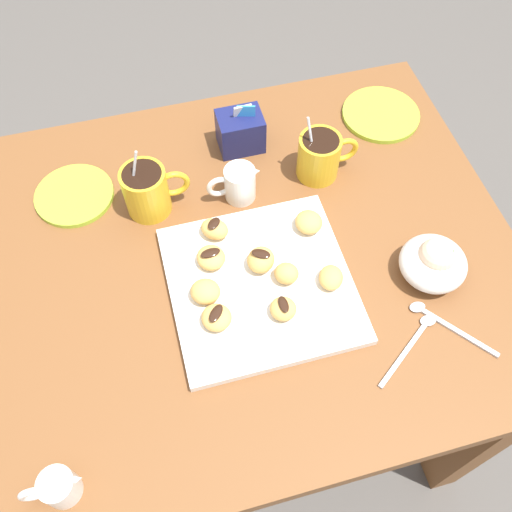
{
  "coord_description": "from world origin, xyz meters",
  "views": [
    {
      "loc": [
        -0.14,
        -0.54,
        1.62
      ],
      "look_at": [
        -0.0,
        -0.02,
        0.77
      ],
      "focal_mm": 39.65,
      "sensor_mm": 36.0,
      "label": 1
    }
  ],
  "objects_px": {
    "coffee_mug_mustard_right": "(320,155)",
    "ice_cream_bowl": "(434,262)",
    "beignet_4": "(217,318)",
    "sugar_caddy": "(240,131)",
    "saucer_lime_left": "(381,114)",
    "beignet_2": "(205,292)",
    "beignet_0": "(283,309)",
    "chocolate_sauce_pitcher": "(58,487)",
    "beignet_6": "(262,259)",
    "beignet_5": "(331,278)",
    "beignet_8": "(215,229)",
    "beignet_7": "(286,273)",
    "coffee_mug_mustard_left": "(147,190)",
    "cream_pitcher_white": "(239,183)",
    "beignet_1": "(211,258)",
    "beignet_3": "(309,222)",
    "pastry_plate_square": "(260,284)",
    "dining_table": "(255,289)"
  },
  "relations": [
    {
      "from": "beignet_5",
      "to": "beignet_7",
      "type": "bearing_deg",
      "value": 159.89
    },
    {
      "from": "coffee_mug_mustard_right",
      "to": "beignet_0",
      "type": "xyz_separation_m",
      "value": [
        -0.16,
        -0.29,
        -0.02
      ]
    },
    {
      "from": "beignet_6",
      "to": "beignet_8",
      "type": "bearing_deg",
      "value": 127.1
    },
    {
      "from": "dining_table",
      "to": "beignet_5",
      "type": "distance_m",
      "value": 0.23
    },
    {
      "from": "chocolate_sauce_pitcher",
      "to": "beignet_5",
      "type": "bearing_deg",
      "value": 24.76
    },
    {
      "from": "beignet_4",
      "to": "beignet_7",
      "type": "bearing_deg",
      "value": 20.15
    },
    {
      "from": "dining_table",
      "to": "beignet_3",
      "type": "height_order",
      "value": "beignet_3"
    },
    {
      "from": "beignet_6",
      "to": "beignet_7",
      "type": "xyz_separation_m",
      "value": [
        0.03,
        -0.04,
        -0.0
      ]
    },
    {
      "from": "chocolate_sauce_pitcher",
      "to": "beignet_6",
      "type": "bearing_deg",
      "value": 37.26
    },
    {
      "from": "beignet_2",
      "to": "beignet_8",
      "type": "height_order",
      "value": "beignet_2"
    },
    {
      "from": "beignet_4",
      "to": "beignet_8",
      "type": "bearing_deg",
      "value": 78.2
    },
    {
      "from": "beignet_5",
      "to": "beignet_7",
      "type": "xyz_separation_m",
      "value": [
        -0.07,
        0.03,
        0.0
      ]
    },
    {
      "from": "pastry_plate_square",
      "to": "coffee_mug_mustard_right",
      "type": "height_order",
      "value": "coffee_mug_mustard_right"
    },
    {
      "from": "pastry_plate_square",
      "to": "coffee_mug_mustard_left",
      "type": "height_order",
      "value": "coffee_mug_mustard_left"
    },
    {
      "from": "coffee_mug_mustard_left",
      "to": "sugar_caddy",
      "type": "height_order",
      "value": "coffee_mug_mustard_left"
    },
    {
      "from": "cream_pitcher_white",
      "to": "sugar_caddy",
      "type": "bearing_deg",
      "value": 74.53
    },
    {
      "from": "pastry_plate_square",
      "to": "beignet_7",
      "type": "distance_m",
      "value": 0.05
    },
    {
      "from": "coffee_mug_mustard_left",
      "to": "cream_pitcher_white",
      "type": "xyz_separation_m",
      "value": [
        0.17,
        -0.02,
        -0.01
      ]
    },
    {
      "from": "beignet_2",
      "to": "coffee_mug_mustard_right",
      "type": "bearing_deg",
      "value": 39.09
    },
    {
      "from": "chocolate_sauce_pitcher",
      "to": "beignet_8",
      "type": "distance_m",
      "value": 0.48
    },
    {
      "from": "dining_table",
      "to": "beignet_0",
      "type": "height_order",
      "value": "beignet_0"
    },
    {
      "from": "sugar_caddy",
      "to": "beignet_7",
      "type": "height_order",
      "value": "sugar_caddy"
    },
    {
      "from": "beignet_3",
      "to": "beignet_5",
      "type": "bearing_deg",
      "value": -89.46
    },
    {
      "from": "sugar_caddy",
      "to": "saucer_lime_left",
      "type": "relative_size",
      "value": 0.64
    },
    {
      "from": "cream_pitcher_white",
      "to": "beignet_4",
      "type": "height_order",
      "value": "cream_pitcher_white"
    },
    {
      "from": "ice_cream_bowl",
      "to": "beignet_7",
      "type": "bearing_deg",
      "value": 169.47
    },
    {
      "from": "coffee_mug_mustard_left",
      "to": "cream_pitcher_white",
      "type": "bearing_deg",
      "value": -5.6
    },
    {
      "from": "coffee_mug_mustard_right",
      "to": "beignet_0",
      "type": "distance_m",
      "value": 0.33
    },
    {
      "from": "coffee_mug_mustard_left",
      "to": "ice_cream_bowl",
      "type": "xyz_separation_m",
      "value": [
        0.46,
        -0.28,
        -0.02
      ]
    },
    {
      "from": "saucer_lime_left",
      "to": "beignet_5",
      "type": "height_order",
      "value": "beignet_5"
    },
    {
      "from": "beignet_5",
      "to": "beignet_0",
      "type": "bearing_deg",
      "value": -159.31
    },
    {
      "from": "cream_pitcher_white",
      "to": "beignet_5",
      "type": "bearing_deg",
      "value": -66.54
    },
    {
      "from": "ice_cream_bowl",
      "to": "chocolate_sauce_pitcher",
      "type": "bearing_deg",
      "value": -163.08
    },
    {
      "from": "coffee_mug_mustard_left",
      "to": "chocolate_sauce_pitcher",
      "type": "xyz_separation_m",
      "value": [
        -0.21,
        -0.48,
        -0.02
      ]
    },
    {
      "from": "coffee_mug_mustard_right",
      "to": "beignet_4",
      "type": "bearing_deg",
      "value": -134.32
    },
    {
      "from": "chocolate_sauce_pitcher",
      "to": "beignet_5",
      "type": "height_order",
      "value": "chocolate_sauce_pitcher"
    },
    {
      "from": "coffee_mug_mustard_right",
      "to": "ice_cream_bowl",
      "type": "bearing_deg",
      "value": -67.0
    },
    {
      "from": "pastry_plate_square",
      "to": "beignet_7",
      "type": "relative_size",
      "value": 7.36
    },
    {
      "from": "beignet_1",
      "to": "beignet_2",
      "type": "xyz_separation_m",
      "value": [
        -0.02,
        -0.07,
        0.0
      ]
    },
    {
      "from": "coffee_mug_mustard_left",
      "to": "beignet_8",
      "type": "relative_size",
      "value": 2.96
    },
    {
      "from": "coffee_mug_mustard_left",
      "to": "beignet_7",
      "type": "xyz_separation_m",
      "value": [
        0.2,
        -0.23,
        -0.02
      ]
    },
    {
      "from": "dining_table",
      "to": "saucer_lime_left",
      "type": "bearing_deg",
      "value": 37.03
    },
    {
      "from": "pastry_plate_square",
      "to": "saucer_lime_left",
      "type": "height_order",
      "value": "pastry_plate_square"
    },
    {
      "from": "beignet_3",
      "to": "beignet_6",
      "type": "xyz_separation_m",
      "value": [
        -0.1,
        -0.06,
        0.0
      ]
    },
    {
      "from": "sugar_caddy",
      "to": "chocolate_sauce_pitcher",
      "type": "height_order",
      "value": "sugar_caddy"
    },
    {
      "from": "beignet_1",
      "to": "beignet_3",
      "type": "bearing_deg",
      "value": 8.16
    },
    {
      "from": "beignet_5",
      "to": "beignet_8",
      "type": "height_order",
      "value": "beignet_8"
    },
    {
      "from": "beignet_2",
      "to": "ice_cream_bowl",
      "type": "bearing_deg",
      "value": -7.01
    },
    {
      "from": "coffee_mug_mustard_left",
      "to": "beignet_7",
      "type": "height_order",
      "value": "coffee_mug_mustard_left"
    },
    {
      "from": "beignet_7",
      "to": "beignet_1",
      "type": "bearing_deg",
      "value": 150.45
    }
  ]
}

